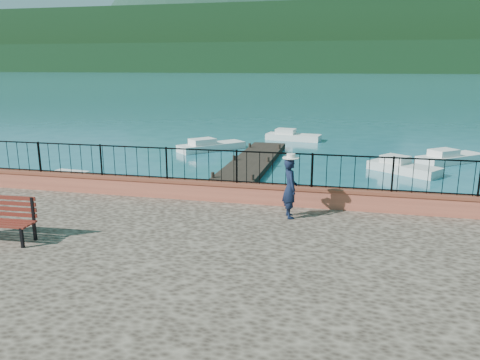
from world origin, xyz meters
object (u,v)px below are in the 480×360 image
at_px(boat_2, 451,155).
at_px(boat_0, 81,182).
at_px(boat_4, 293,134).
at_px(boat_1, 404,165).
at_px(person, 290,188).
at_px(boat_3, 212,144).

bearing_deg(boat_2, boat_0, 171.10).
bearing_deg(boat_2, boat_4, 107.89).
bearing_deg(boat_4, boat_1, -45.83).
xyz_separation_m(person, boat_2, (6.94, 14.87, -1.61)).
distance_m(boat_2, boat_4, 10.91).
height_order(boat_0, boat_1, same).
bearing_deg(boat_0, boat_1, 32.35).
bearing_deg(boat_2, person, -154.98).
bearing_deg(boat_1, boat_3, -162.76).
height_order(boat_1, boat_3, same).
height_order(boat_0, boat_2, same).
height_order(boat_2, boat_3, same).
xyz_separation_m(boat_1, boat_3, (-11.01, 3.84, 0.00)).
height_order(boat_0, boat_3, same).
distance_m(person, boat_3, 17.08).
bearing_deg(boat_4, person, -75.63).
distance_m(person, boat_2, 16.49).
bearing_deg(boat_4, boat_3, -123.39).
bearing_deg(boat_2, boat_1, -171.00).
distance_m(boat_0, boat_4, 17.16).
bearing_deg(person, boat_3, 3.95).
bearing_deg(person, boat_4, -13.25).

